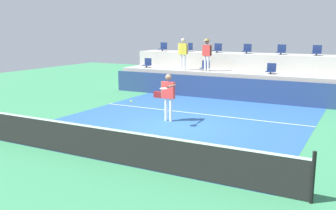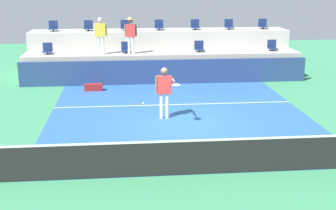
% 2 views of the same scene
% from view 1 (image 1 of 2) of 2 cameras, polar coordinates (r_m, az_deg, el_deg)
% --- Properties ---
extents(ground_plane, '(40.00, 40.00, 0.00)m').
position_cam_1_polar(ground_plane, '(13.37, 0.57, -3.34)').
color(ground_plane, '#388456').
extents(court_inner_paint, '(9.00, 10.00, 0.01)m').
position_cam_1_polar(court_inner_paint, '(14.23, 2.43, -2.43)').
color(court_inner_paint, '#285693').
rests_on(court_inner_paint, ground_plane).
extents(court_service_line, '(9.00, 0.06, 0.00)m').
position_cam_1_polar(court_service_line, '(15.47, 4.68, -1.32)').
color(court_service_line, white).
rests_on(court_service_line, ground_plane).
extents(tennis_net, '(10.48, 0.08, 1.07)m').
position_cam_1_polar(tennis_net, '(9.99, -10.14, -5.62)').
color(tennis_net, black).
rests_on(tennis_net, ground_plane).
extents(sponsor_backboard, '(13.00, 0.16, 1.10)m').
position_cam_1_polar(sponsor_backboard, '(18.68, 9.12, 2.44)').
color(sponsor_backboard, navy).
rests_on(sponsor_backboard, ground_plane).
extents(seating_tier_lower, '(13.00, 1.80, 1.25)m').
position_cam_1_polar(seating_tier_lower, '(19.89, 10.35, 3.15)').
color(seating_tier_lower, '#ADAAA3').
rests_on(seating_tier_lower, ground_plane).
extents(seating_tier_upper, '(13.00, 1.80, 2.10)m').
position_cam_1_polar(seating_tier_upper, '(21.55, 11.87, 4.85)').
color(seating_tier_upper, '#ADAAA3').
rests_on(seating_tier_upper, ground_plane).
extents(stadium_chair_lower_far_left, '(0.44, 0.40, 0.52)m').
position_cam_1_polar(stadium_chair_lower_far_left, '(21.96, -3.16, 6.27)').
color(stadium_chair_lower_far_left, '#2D2D33').
rests_on(stadium_chair_lower_far_left, seating_tier_lower).
extents(stadium_chair_lower_left, '(0.44, 0.40, 0.52)m').
position_cam_1_polar(stadium_chair_lower_left, '(20.33, 5.65, 5.84)').
color(stadium_chair_lower_left, '#2D2D33').
rests_on(stadium_chair_lower_left, seating_tier_lower).
extents(stadium_chair_lower_right, '(0.44, 0.40, 0.52)m').
position_cam_1_polar(stadium_chair_lower_right, '(19.28, 15.30, 5.20)').
color(stadium_chair_lower_right, '#2D2D33').
rests_on(stadium_chair_lower_right, seating_tier_lower).
extents(stadium_chair_upper_far_left, '(0.44, 0.40, 0.52)m').
position_cam_1_polar(stadium_chair_upper_far_left, '(23.43, -0.75, 8.69)').
color(stadium_chair_upper_far_left, '#2D2D33').
rests_on(stadium_chair_upper_far_left, seating_tier_upper).
extents(stadium_chair_upper_left, '(0.44, 0.40, 0.52)m').
position_cam_1_polar(stadium_chair_upper_left, '(22.65, 3.11, 8.58)').
color(stadium_chair_upper_left, '#2D2D33').
rests_on(stadium_chair_upper_left, seating_tier_upper).
extents(stadium_chair_upper_mid_left, '(0.44, 0.40, 0.52)m').
position_cam_1_polar(stadium_chair_upper_mid_left, '(21.94, 7.48, 8.42)').
color(stadium_chair_upper_mid_left, '#2D2D33').
rests_on(stadium_chair_upper_mid_left, seating_tier_upper).
extents(stadium_chair_upper_center, '(0.44, 0.40, 0.52)m').
position_cam_1_polar(stadium_chair_upper_center, '(21.40, 11.84, 8.20)').
color(stadium_chair_upper_center, '#2D2D33').
rests_on(stadium_chair_upper_center, seating_tier_upper).
extents(stadium_chair_upper_mid_right, '(0.44, 0.40, 0.52)m').
position_cam_1_polar(stadium_chair_upper_mid_right, '(20.95, 16.74, 7.91)').
color(stadium_chair_upper_mid_right, '#2D2D33').
rests_on(stadium_chair_upper_mid_right, seating_tier_upper).
extents(stadium_chair_upper_right, '(0.44, 0.40, 0.52)m').
position_cam_1_polar(stadium_chair_upper_right, '(20.68, 21.56, 7.56)').
color(stadium_chair_upper_right, '#2D2D33').
rests_on(stadium_chair_upper_right, seating_tier_upper).
extents(tennis_player, '(0.74, 1.21, 1.77)m').
position_cam_1_polar(tennis_player, '(13.98, 0.03, 1.89)').
color(tennis_player, white).
rests_on(tennis_player, ground_plane).
extents(spectator_in_grey, '(0.59, 0.23, 1.69)m').
position_cam_1_polar(spectator_in_grey, '(20.38, 2.29, 8.16)').
color(spectator_in_grey, white).
rests_on(spectator_in_grey, seating_tier_lower).
extents(spectator_with_hat, '(0.58, 0.43, 1.68)m').
position_cam_1_polar(spectator_with_hat, '(19.83, 5.90, 8.04)').
color(spectator_with_hat, white).
rests_on(spectator_with_hat, seating_tier_lower).
extents(tennis_ball, '(0.07, 0.07, 0.07)m').
position_cam_1_polar(tennis_ball, '(13.30, -5.60, 0.55)').
color(tennis_ball, '#CCE033').
extents(equipment_bag, '(0.76, 0.28, 0.30)m').
position_cam_1_polar(equipment_bag, '(19.10, -1.01, 1.56)').
color(equipment_bag, maroon).
rests_on(equipment_bag, ground_plane).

